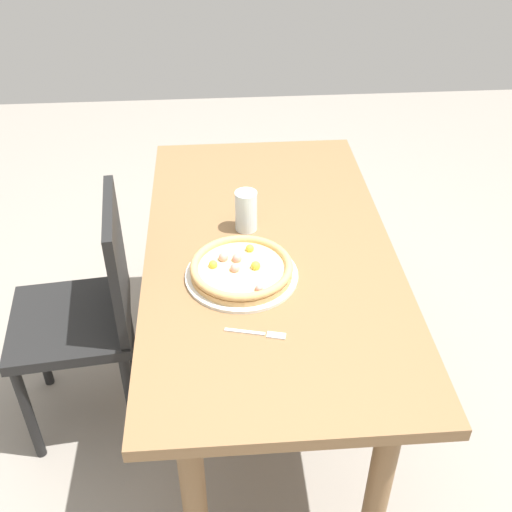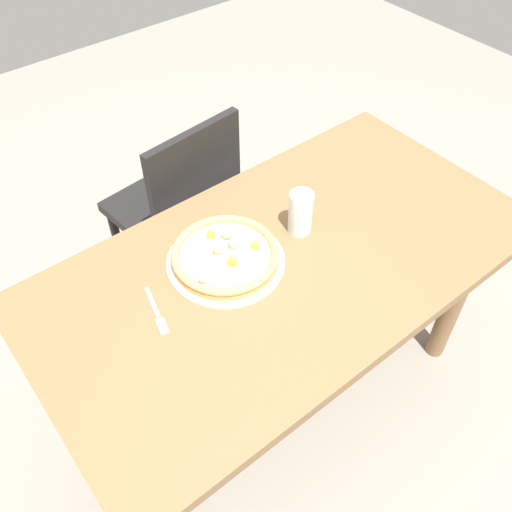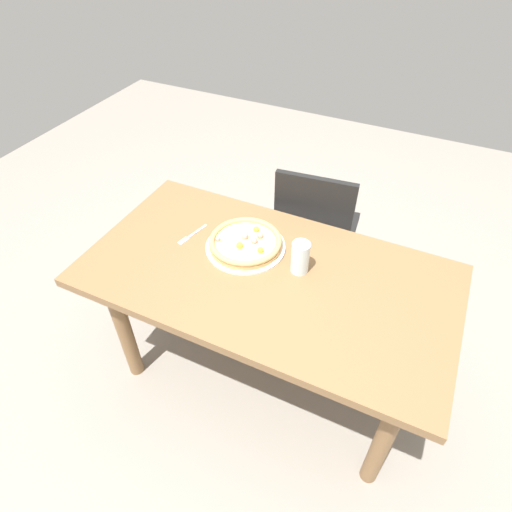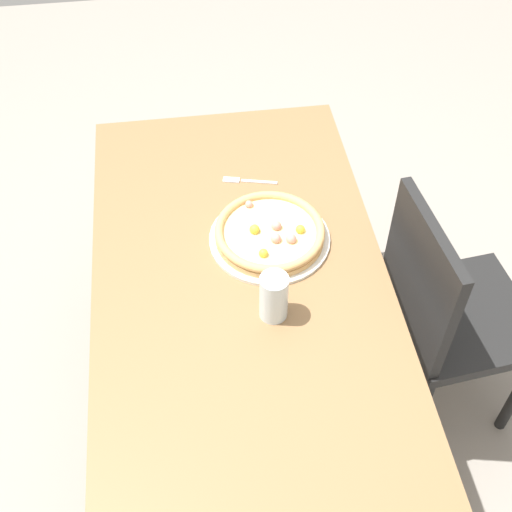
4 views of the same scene
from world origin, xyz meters
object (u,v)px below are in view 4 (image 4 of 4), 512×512
at_px(chair_near, 446,313).
at_px(pizza, 270,232).
at_px(dining_table, 242,307).
at_px(plate, 270,239).
at_px(drinking_glass, 274,297).
at_px(fork, 245,181).

height_order(chair_near, pizza, chair_near).
relative_size(dining_table, plate, 4.38).
height_order(chair_near, drinking_glass, chair_near).
xyz_separation_m(dining_table, fork, (0.39, -0.06, 0.11)).
distance_m(dining_table, drinking_glass, 0.22).
distance_m(plate, pizza, 0.03).
height_order(dining_table, chair_near, chair_near).
height_order(chair_near, fork, chair_near).
bearing_deg(plate, dining_table, 146.07).
xyz_separation_m(dining_table, pizza, (0.14, -0.10, 0.13)).
relative_size(pizza, fork, 1.86).
xyz_separation_m(dining_table, plate, (0.14, -0.10, 0.11)).
height_order(dining_table, drinking_glass, drinking_glass).
relative_size(dining_table, drinking_glass, 10.71).
bearing_deg(dining_table, plate, -33.93).
height_order(fork, drinking_glass, drinking_glass).
bearing_deg(drinking_glass, pizza, -6.73).
xyz_separation_m(chair_near, fork, (0.40, 0.55, 0.24)).
xyz_separation_m(chair_near, pizza, (0.15, 0.51, 0.26)).
bearing_deg(chair_near, drinking_glass, -85.25).
bearing_deg(drinking_glass, chair_near, -79.22).
bearing_deg(plate, drinking_glass, 173.35).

